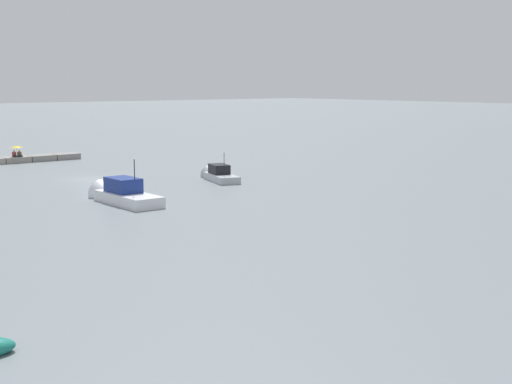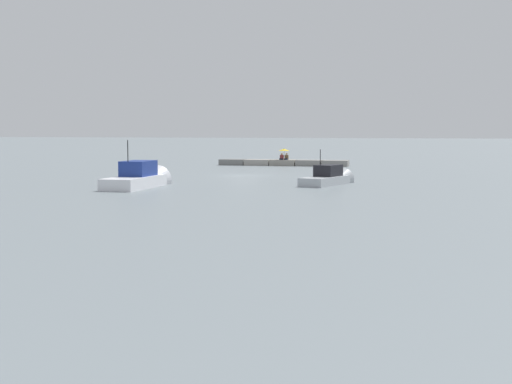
{
  "view_description": "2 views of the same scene",
  "coord_description": "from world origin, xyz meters",
  "px_view_note": "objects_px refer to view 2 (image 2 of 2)",
  "views": [
    {
      "loc": [
        29.12,
        59.79,
        8.64
      ],
      "look_at": [
        -0.16,
        23.78,
        1.61
      ],
      "focal_mm": 50.69,
      "sensor_mm": 36.0,
      "label": 1
    },
    {
      "loc": [
        -16.05,
        60.46,
        4.1
      ],
      "look_at": [
        -7.4,
        25.22,
        0.89
      ],
      "focal_mm": 50.61,
      "sensor_mm": 36.0,
      "label": 2
    }
  ],
  "objects_px": {
    "person_seated_brown_left": "(286,157)",
    "motorboat_white_far": "(141,180)",
    "motorboat_grey_near": "(330,180)",
    "umbrella_open_yellow": "(284,150)",
    "person_seated_maroon_right": "(282,157)"
  },
  "relations": [
    {
      "from": "person_seated_brown_left",
      "to": "motorboat_grey_near",
      "type": "relative_size",
      "value": 0.12
    },
    {
      "from": "person_seated_brown_left",
      "to": "person_seated_maroon_right",
      "type": "distance_m",
      "value": 0.57
    },
    {
      "from": "person_seated_brown_left",
      "to": "umbrella_open_yellow",
      "type": "xyz_separation_m",
      "value": [
        0.28,
        -0.06,
        0.85
      ]
    },
    {
      "from": "umbrella_open_yellow",
      "to": "person_seated_maroon_right",
      "type": "bearing_deg",
      "value": -6.16
    },
    {
      "from": "person_seated_maroon_right",
      "to": "motorboat_grey_near",
      "type": "distance_m",
      "value": 26.85
    },
    {
      "from": "umbrella_open_yellow",
      "to": "motorboat_white_far",
      "type": "distance_m",
      "value": 30.9
    },
    {
      "from": "person_seated_brown_left",
      "to": "motorboat_white_far",
      "type": "height_order",
      "value": "motorboat_white_far"
    },
    {
      "from": "umbrella_open_yellow",
      "to": "motorboat_white_far",
      "type": "bearing_deg",
      "value": 82.49
    },
    {
      "from": "person_seated_brown_left",
      "to": "umbrella_open_yellow",
      "type": "distance_m",
      "value": 0.9
    },
    {
      "from": "person_seated_brown_left",
      "to": "motorboat_white_far",
      "type": "distance_m",
      "value": 30.85
    },
    {
      "from": "umbrella_open_yellow",
      "to": "motorboat_white_far",
      "type": "height_order",
      "value": "motorboat_white_far"
    },
    {
      "from": "person_seated_maroon_right",
      "to": "motorboat_white_far",
      "type": "height_order",
      "value": "motorboat_white_far"
    },
    {
      "from": "person_seated_maroon_right",
      "to": "motorboat_white_far",
      "type": "xyz_separation_m",
      "value": [
        3.76,
        30.63,
        -0.47
      ]
    },
    {
      "from": "person_seated_maroon_right",
      "to": "umbrella_open_yellow",
      "type": "height_order",
      "value": "umbrella_open_yellow"
    },
    {
      "from": "person_seated_maroon_right",
      "to": "motorboat_grey_near",
      "type": "bearing_deg",
      "value": 108.36
    }
  ]
}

